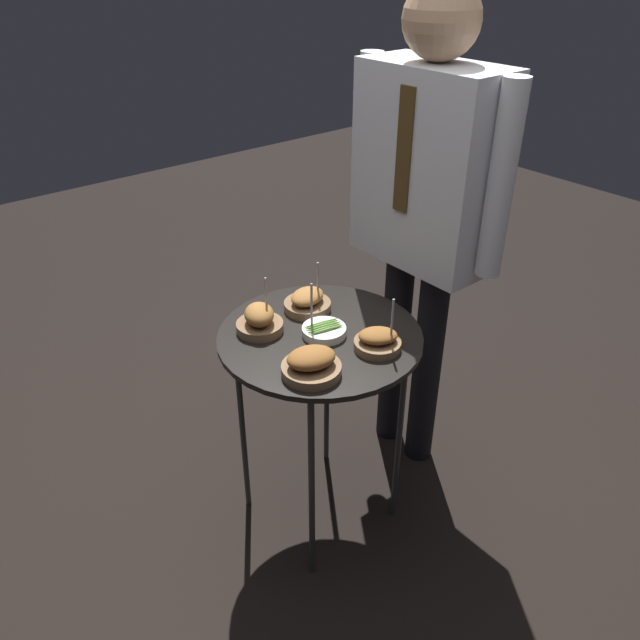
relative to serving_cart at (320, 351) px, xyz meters
name	(u,v)px	position (x,y,z in m)	size (l,w,h in m)	color
ground_plane	(320,508)	(0.00, 0.00, -0.71)	(8.00, 8.00, 0.00)	black
serving_cart	(320,351)	(0.00, 0.00, 0.00)	(0.63, 0.63, 0.77)	black
bowl_asparagus_far_rim	(324,330)	(0.01, 0.01, 0.08)	(0.14, 0.14, 0.18)	white
bowl_roast_front_center	(311,364)	(0.14, -0.15, 0.10)	(0.17, 0.17, 0.08)	brown
bowl_roast_near_rim	(307,302)	(-0.14, 0.06, 0.09)	(0.15, 0.15, 0.16)	brown
bowl_roast_mid_right	(378,341)	(0.17, 0.08, 0.09)	(0.14, 0.14, 0.17)	brown
bowl_roast_front_left	(260,320)	(-0.13, -0.13, 0.10)	(0.15, 0.15, 0.17)	brown
waiter_figure	(426,192)	(-0.06, 0.50, 0.39)	(0.64, 0.24, 1.73)	black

